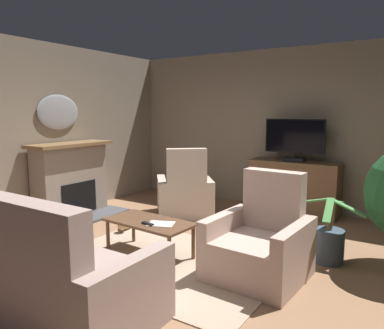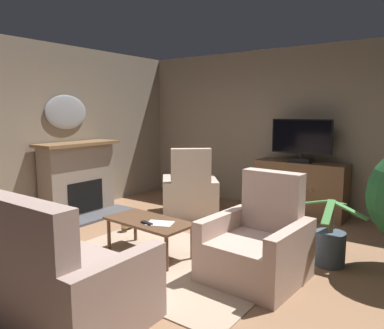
{
  "view_description": "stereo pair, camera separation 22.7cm",
  "coord_description": "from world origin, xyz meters",
  "px_view_note": "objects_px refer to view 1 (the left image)",
  "views": [
    {
      "loc": [
        2.16,
        -3.31,
        1.74
      ],
      "look_at": [
        -0.24,
        0.4,
        1.09
      ],
      "focal_mm": 34.72,
      "sensor_mm": 36.0,
      "label": 1
    },
    {
      "loc": [
        2.35,
        -3.18,
        1.74
      ],
      "look_at": [
        -0.24,
        0.4,
        1.09
      ],
      "focal_mm": 34.72,
      "sensor_mm": 36.0,
      "label": 2
    }
  ],
  "objects_px": {
    "wall_mirror_oval": "(58,112)",
    "potted_plant_leafy_by_curtain": "(328,243)",
    "tv_cabinet": "(293,189)",
    "sofa_floral": "(46,274)",
    "coffee_table": "(149,225)",
    "television": "(294,139)",
    "folded_newspaper": "(161,224)",
    "armchair_by_fireplace": "(260,245)",
    "cat": "(127,223)",
    "armchair_beside_cabinet": "(185,195)",
    "fireplace": "(72,181)",
    "tv_remote": "(148,224)"
  },
  "relations": [
    {
      "from": "wall_mirror_oval",
      "to": "potted_plant_leafy_by_curtain",
      "type": "xyz_separation_m",
      "value": [
        4.28,
        0.32,
        -1.48
      ]
    },
    {
      "from": "tv_cabinet",
      "to": "sofa_floral",
      "type": "distance_m",
      "value": 4.32
    },
    {
      "from": "wall_mirror_oval",
      "to": "coffee_table",
      "type": "bearing_deg",
      "value": -15.13
    },
    {
      "from": "television",
      "to": "folded_newspaper",
      "type": "bearing_deg",
      "value": -103.44
    },
    {
      "from": "wall_mirror_oval",
      "to": "armchair_by_fireplace",
      "type": "relative_size",
      "value": 0.74
    },
    {
      "from": "television",
      "to": "cat",
      "type": "height_order",
      "value": "television"
    },
    {
      "from": "coffee_table",
      "to": "armchair_beside_cabinet",
      "type": "bearing_deg",
      "value": 110.27
    },
    {
      "from": "tv_cabinet",
      "to": "fireplace",
      "type": "bearing_deg",
      "value": -145.03
    },
    {
      "from": "coffee_table",
      "to": "tv_remote",
      "type": "relative_size",
      "value": 6.56
    },
    {
      "from": "fireplace",
      "to": "folded_newspaper",
      "type": "relative_size",
      "value": 4.77
    },
    {
      "from": "fireplace",
      "to": "cat",
      "type": "xyz_separation_m",
      "value": [
        1.24,
        -0.03,
        -0.49
      ]
    },
    {
      "from": "wall_mirror_oval",
      "to": "tv_remote",
      "type": "bearing_deg",
      "value": -17.37
    },
    {
      "from": "potted_plant_leafy_by_curtain",
      "to": "folded_newspaper",
      "type": "bearing_deg",
      "value": -148.61
    },
    {
      "from": "armchair_by_fireplace",
      "to": "potted_plant_leafy_by_curtain",
      "type": "relative_size",
      "value": 1.19
    },
    {
      "from": "coffee_table",
      "to": "folded_newspaper",
      "type": "height_order",
      "value": "folded_newspaper"
    },
    {
      "from": "television",
      "to": "sofa_floral",
      "type": "height_order",
      "value": "television"
    },
    {
      "from": "wall_mirror_oval",
      "to": "television",
      "type": "bearing_deg",
      "value": 32.24
    },
    {
      "from": "tv_remote",
      "to": "cat",
      "type": "distance_m",
      "value": 1.32
    },
    {
      "from": "fireplace",
      "to": "armchair_by_fireplace",
      "type": "xyz_separation_m",
      "value": [
        3.51,
        -0.44,
        -0.25
      ]
    },
    {
      "from": "armchair_by_fireplace",
      "to": "cat",
      "type": "distance_m",
      "value": 2.31
    },
    {
      "from": "fireplace",
      "to": "coffee_table",
      "type": "height_order",
      "value": "fireplace"
    },
    {
      "from": "television",
      "to": "armchair_beside_cabinet",
      "type": "distance_m",
      "value": 2.04
    },
    {
      "from": "television",
      "to": "sofa_floral",
      "type": "xyz_separation_m",
      "value": [
        -0.8,
        -4.2,
        -0.93
      ]
    },
    {
      "from": "fireplace",
      "to": "tv_remote",
      "type": "height_order",
      "value": "fireplace"
    },
    {
      "from": "tv_cabinet",
      "to": "coffee_table",
      "type": "bearing_deg",
      "value": -107.12
    },
    {
      "from": "coffee_table",
      "to": "sofa_floral",
      "type": "bearing_deg",
      "value": -87.72
    },
    {
      "from": "fireplace",
      "to": "folded_newspaper",
      "type": "bearing_deg",
      "value": -16.08
    },
    {
      "from": "folded_newspaper",
      "to": "potted_plant_leafy_by_curtain",
      "type": "distance_m",
      "value": 1.95
    },
    {
      "from": "fireplace",
      "to": "tv_cabinet",
      "type": "height_order",
      "value": "fireplace"
    },
    {
      "from": "coffee_table",
      "to": "potted_plant_leafy_by_curtain",
      "type": "xyz_separation_m",
      "value": [
        1.85,
        0.98,
        -0.16
      ]
    },
    {
      "from": "folded_newspaper",
      "to": "cat",
      "type": "distance_m",
      "value": 1.36
    },
    {
      "from": "fireplace",
      "to": "armchair_beside_cabinet",
      "type": "xyz_separation_m",
      "value": [
        1.56,
        1.03,
        -0.23
      ]
    },
    {
      "from": "tv_cabinet",
      "to": "coffee_table",
      "type": "relative_size",
      "value": 1.32
    },
    {
      "from": "tv_cabinet",
      "to": "coffee_table",
      "type": "distance_m",
      "value": 2.91
    },
    {
      "from": "wall_mirror_oval",
      "to": "sofa_floral",
      "type": "bearing_deg",
      "value": -40.48
    },
    {
      "from": "wall_mirror_oval",
      "to": "tv_remote",
      "type": "relative_size",
      "value": 4.72
    },
    {
      "from": "television",
      "to": "cat",
      "type": "relative_size",
      "value": 1.43
    },
    {
      "from": "tv_remote",
      "to": "armchair_by_fireplace",
      "type": "xyz_separation_m",
      "value": [
        1.24,
        0.34,
        -0.11
      ]
    },
    {
      "from": "folded_newspaper",
      "to": "armchair_by_fireplace",
      "type": "height_order",
      "value": "armchair_by_fireplace"
    },
    {
      "from": "television",
      "to": "folded_newspaper",
      "type": "distance_m",
      "value": 2.96
    },
    {
      "from": "wall_mirror_oval",
      "to": "coffee_table",
      "type": "distance_m",
      "value": 2.84
    },
    {
      "from": "fireplace",
      "to": "sofa_floral",
      "type": "distance_m",
      "value": 3.09
    },
    {
      "from": "armchair_by_fireplace",
      "to": "tv_cabinet",
      "type": "bearing_deg",
      "value": 100.29
    },
    {
      "from": "folded_newspaper",
      "to": "potted_plant_leafy_by_curtain",
      "type": "relative_size",
      "value": 0.33
    },
    {
      "from": "potted_plant_leafy_by_curtain",
      "to": "coffee_table",
      "type": "bearing_deg",
      "value": -152.11
    },
    {
      "from": "armchair_by_fireplace",
      "to": "cat",
      "type": "relative_size",
      "value": 1.58
    },
    {
      "from": "fireplace",
      "to": "wall_mirror_oval",
      "type": "relative_size",
      "value": 1.78
    },
    {
      "from": "tv_remote",
      "to": "armchair_beside_cabinet",
      "type": "height_order",
      "value": "armchair_beside_cabinet"
    },
    {
      "from": "cat",
      "to": "television",
      "type": "bearing_deg",
      "value": 49.51
    },
    {
      "from": "tv_cabinet",
      "to": "armchair_beside_cabinet",
      "type": "bearing_deg",
      "value": -143.46
    }
  ]
}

